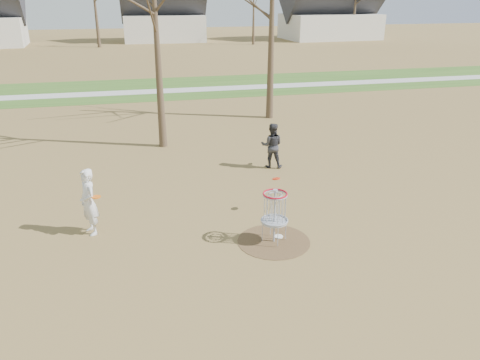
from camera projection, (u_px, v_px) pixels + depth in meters
name	position (u px, v px, depth m)	size (l,w,h in m)	color
ground	(274.00, 241.00, 11.54)	(160.00, 160.00, 0.00)	brown
green_band	(178.00, 88.00, 30.52)	(160.00, 8.00, 0.01)	#2D5119
footpath	(180.00, 90.00, 29.61)	(160.00, 1.50, 0.01)	#9E9E99
dirt_circle	(274.00, 241.00, 11.54)	(1.80, 1.80, 0.01)	#47331E
player_standing	(89.00, 202.00, 11.64)	(0.63, 0.41, 1.72)	silver
player_throwing	(272.00, 146.00, 16.23)	(0.77, 0.60, 1.58)	#2D2C31
disc_grounded	(279.00, 236.00, 11.74)	(0.22, 0.22, 0.02)	white
discs_in_play	(196.00, 187.00, 12.11)	(4.93, 0.60, 0.15)	red
disc_golf_basket	(275.00, 208.00, 11.20)	(0.64, 0.64, 1.35)	#9EA3AD
houses_row	(183.00, 13.00, 58.66)	(56.51, 10.01, 7.26)	silver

